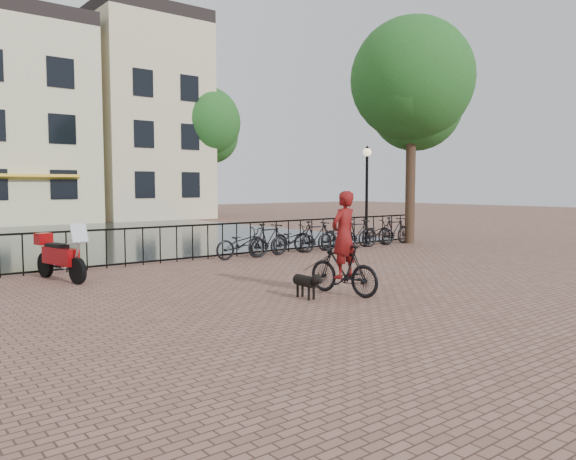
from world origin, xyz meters
TOP-DOWN VIEW (x-y plane):
  - ground at (0.00, 0.00)m, footprint 100.00×100.00m
  - canal_water at (0.00, 17.30)m, footprint 20.00×20.00m
  - railing at (0.00, 8.00)m, footprint 20.00×0.05m
  - canal_house_mid at (0.50, 30.00)m, footprint 8.00×9.50m
  - canal_house_right at (8.50, 30.00)m, footprint 7.00×9.00m
  - tree_near_right at (9.20, 7.30)m, footprint 4.48×4.48m
  - tree_far_right at (12.00, 27.00)m, footprint 4.76×4.76m
  - lamp_post at (7.20, 7.60)m, footprint 0.30×0.30m
  - cyclist at (0.31, 1.66)m, footprint 0.80×1.78m
  - dog at (-0.50, 1.84)m, footprint 0.29×0.79m
  - motorcycle at (-3.50, 6.79)m, footprint 0.81×1.93m
  - parked_bike_0 at (1.80, 7.40)m, footprint 1.75×0.72m
  - parked_bike_1 at (2.75, 7.40)m, footprint 1.71×0.70m
  - parked_bike_2 at (3.70, 7.40)m, footprint 1.74×0.66m
  - parked_bike_3 at (4.65, 7.40)m, footprint 1.71×0.69m
  - parked_bike_4 at (5.60, 7.40)m, footprint 1.72×0.62m
  - parked_bike_5 at (6.55, 7.40)m, footprint 1.72×0.74m
  - parked_bike_6 at (7.50, 7.40)m, footprint 1.75×0.69m
  - parked_bike_7 at (8.45, 7.40)m, footprint 1.67×0.50m

SIDE VIEW (x-z plane):
  - ground at x=0.00m, z-range 0.00..0.00m
  - canal_water at x=0.00m, z-range 0.00..0.00m
  - dog at x=-0.50m, z-range 0.00..0.52m
  - parked_bike_0 at x=1.80m, z-range 0.00..0.90m
  - parked_bike_2 at x=3.70m, z-range 0.00..0.90m
  - parked_bike_4 at x=5.60m, z-range 0.00..0.90m
  - parked_bike_6 at x=7.50m, z-range 0.00..0.90m
  - parked_bike_1 at x=2.75m, z-range 0.00..1.00m
  - parked_bike_3 at x=4.65m, z-range 0.00..1.00m
  - parked_bike_5 at x=6.55m, z-range 0.00..1.00m
  - parked_bike_7 at x=8.45m, z-range 0.00..1.00m
  - railing at x=0.00m, z-range -0.01..1.02m
  - motorcycle at x=-3.50m, z-range 0.00..1.34m
  - cyclist at x=0.31m, z-range -0.28..2.08m
  - lamp_post at x=7.20m, z-range 0.65..4.10m
  - canal_house_mid at x=0.50m, z-range 0.00..11.80m
  - tree_near_right at x=9.20m, z-range 1.85..10.09m
  - tree_far_right at x=12.00m, z-range 1.97..10.73m
  - canal_house_right at x=8.50m, z-range 0.00..13.30m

